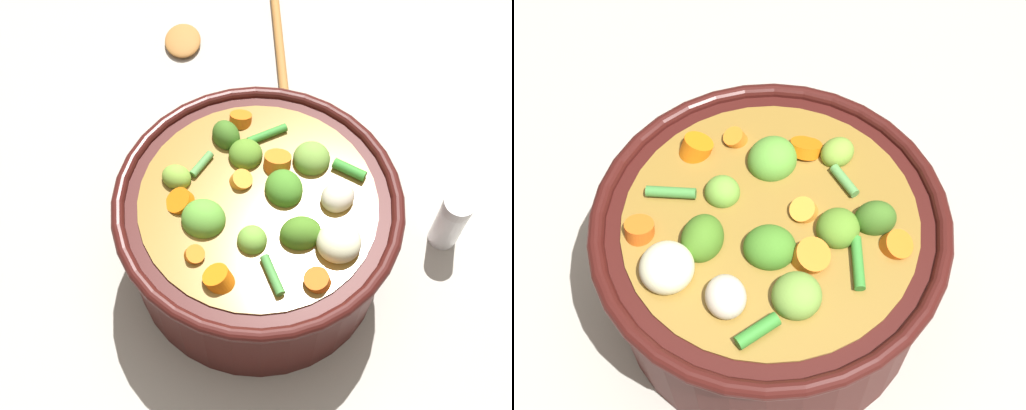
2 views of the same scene
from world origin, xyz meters
TOP-DOWN VIEW (x-y plane):
  - ground_plane at (0.00, 0.00)m, footprint 1.10×1.10m
  - cooking_pot at (0.00, 0.00)m, footprint 0.29×0.29m
  - wooden_spoon at (-0.33, 0.10)m, footprint 0.23×0.21m
  - salt_shaker at (0.06, 0.21)m, footprint 0.03×0.03m

SIDE VIEW (x-z plane):
  - ground_plane at x=0.00m, z-range 0.00..0.00m
  - wooden_spoon at x=-0.33m, z-range 0.00..0.01m
  - salt_shaker at x=0.06m, z-range 0.00..0.08m
  - cooking_pot at x=0.00m, z-range -0.01..0.15m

